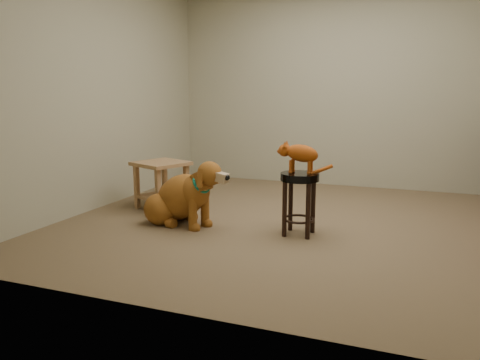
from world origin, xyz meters
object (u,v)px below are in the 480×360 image
at_px(side_table, 161,178).
at_px(tabby_kitten, 299,154).
at_px(padded_stool, 299,191).
at_px(golden_retriever, 182,198).

height_order(side_table, tabby_kitten, tabby_kitten).
xyz_separation_m(padded_stool, side_table, (-1.57, 0.40, -0.06)).
bearing_deg(padded_stool, golden_retriever, -176.01).
bearing_deg(golden_retriever, side_table, 151.66).
bearing_deg(tabby_kitten, side_table, 165.60).
distance_m(padded_stool, tabby_kitten, 0.32).
relative_size(padded_stool, side_table, 0.86).
height_order(padded_stool, golden_retriever, golden_retriever).
height_order(padded_stool, tabby_kitten, tabby_kitten).
bearing_deg(golden_retriever, padded_stool, 19.42).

